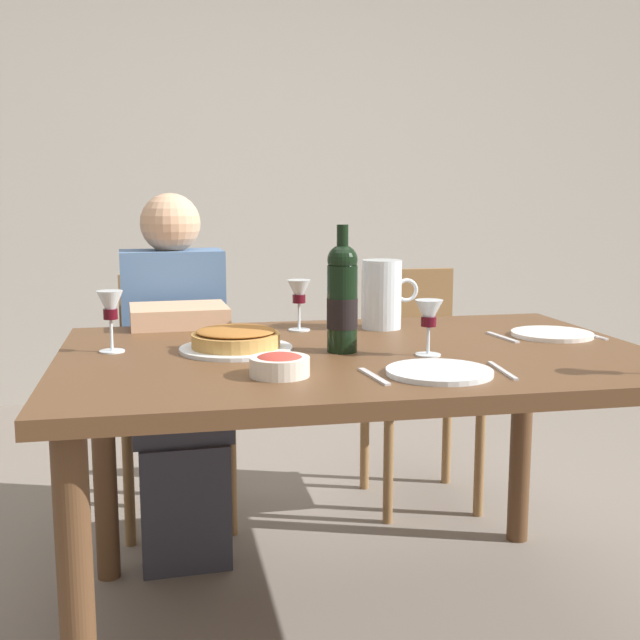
{
  "coord_description": "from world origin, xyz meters",
  "views": [
    {
      "loc": [
        -0.49,
        -1.93,
        1.16
      ],
      "look_at": [
        -0.09,
        0.03,
        0.84
      ],
      "focal_mm": 44.46,
      "sensor_mm": 36.0,
      "label": 1
    }
  ],
  "objects_px": {
    "wine_glass_spare": "(110,309)",
    "dining_table": "(357,386)",
    "salad_bowl": "(280,364)",
    "chair_right": "(414,369)",
    "chair_left": "(173,380)",
    "baked_tart": "(236,340)",
    "diner_left": "(177,360)",
    "wine_glass_right_diner": "(299,294)",
    "dinner_plate_left_setting": "(439,372)",
    "wine_bottle": "(342,298)",
    "wine_glass_centre": "(429,316)",
    "water_pitcher": "(382,298)",
    "dinner_plate_right_setting": "(552,334)"
  },
  "relations": [
    {
      "from": "wine_glass_right_diner",
      "to": "dinner_plate_right_setting",
      "type": "xyz_separation_m",
      "value": [
        0.68,
        -0.24,
        -0.1
      ]
    },
    {
      "from": "wine_bottle",
      "to": "wine_glass_centre",
      "type": "bearing_deg",
      "value": -24.48
    },
    {
      "from": "dining_table",
      "to": "wine_bottle",
      "type": "xyz_separation_m",
      "value": [
        -0.04,
        -0.01,
        0.23
      ]
    },
    {
      "from": "salad_bowl",
      "to": "dinner_plate_left_setting",
      "type": "bearing_deg",
      "value": -9.2
    },
    {
      "from": "chair_right",
      "to": "diner_left",
      "type": "bearing_deg",
      "value": 14.92
    },
    {
      "from": "wine_glass_spare",
      "to": "wine_glass_centre",
      "type": "bearing_deg",
      "value": -14.78
    },
    {
      "from": "baked_tart",
      "to": "dinner_plate_right_setting",
      "type": "height_order",
      "value": "baked_tart"
    },
    {
      "from": "wine_bottle",
      "to": "salad_bowl",
      "type": "bearing_deg",
      "value": -129.59
    },
    {
      "from": "dining_table",
      "to": "baked_tart",
      "type": "xyz_separation_m",
      "value": [
        -0.3,
        0.06,
        0.12
      ]
    },
    {
      "from": "wine_bottle",
      "to": "dinner_plate_right_setting",
      "type": "height_order",
      "value": "wine_bottle"
    },
    {
      "from": "salad_bowl",
      "to": "diner_left",
      "type": "xyz_separation_m",
      "value": [
        -0.21,
        0.9,
        -0.17
      ]
    },
    {
      "from": "dinner_plate_right_setting",
      "to": "chair_right",
      "type": "relative_size",
      "value": 0.26
    },
    {
      "from": "wine_bottle",
      "to": "wine_glass_right_diner",
      "type": "relative_size",
      "value": 2.15
    },
    {
      "from": "diner_left",
      "to": "wine_bottle",
      "type": "bearing_deg",
      "value": 118.46
    },
    {
      "from": "dining_table",
      "to": "chair_left",
      "type": "height_order",
      "value": "chair_left"
    },
    {
      "from": "wine_bottle",
      "to": "wine_glass_right_diner",
      "type": "xyz_separation_m",
      "value": [
        -0.05,
        0.33,
        -0.03
      ]
    },
    {
      "from": "dining_table",
      "to": "dinner_plate_right_setting",
      "type": "relative_size",
      "value": 6.63
    },
    {
      "from": "baked_tart",
      "to": "chair_right",
      "type": "relative_size",
      "value": 0.33
    },
    {
      "from": "salad_bowl",
      "to": "chair_right",
      "type": "bearing_deg",
      "value": 58.7
    },
    {
      "from": "wine_glass_spare",
      "to": "chair_left",
      "type": "relative_size",
      "value": 0.18
    },
    {
      "from": "dinner_plate_left_setting",
      "to": "chair_left",
      "type": "height_order",
      "value": "chair_left"
    },
    {
      "from": "baked_tart",
      "to": "dinner_plate_left_setting",
      "type": "relative_size",
      "value": 1.21
    },
    {
      "from": "wine_bottle",
      "to": "diner_left",
      "type": "relative_size",
      "value": 0.28
    },
    {
      "from": "diner_left",
      "to": "water_pitcher",
      "type": "bearing_deg",
      "value": 147.45
    },
    {
      "from": "salad_bowl",
      "to": "diner_left",
      "type": "height_order",
      "value": "diner_left"
    },
    {
      "from": "salad_bowl",
      "to": "dinner_plate_right_setting",
      "type": "bearing_deg",
      "value": 22.1
    },
    {
      "from": "wine_glass_right_diner",
      "to": "wine_glass_centre",
      "type": "distance_m",
      "value": 0.49
    },
    {
      "from": "chair_right",
      "to": "chair_left",
      "type": "bearing_deg",
      "value": 0.13
    },
    {
      "from": "wine_glass_spare",
      "to": "chair_right",
      "type": "height_order",
      "value": "wine_glass_spare"
    },
    {
      "from": "wine_glass_right_diner",
      "to": "wine_glass_spare",
      "type": "xyz_separation_m",
      "value": [
        -0.52,
        -0.22,
        0.0
      ]
    },
    {
      "from": "wine_glass_spare",
      "to": "chair_right",
      "type": "relative_size",
      "value": 0.18
    },
    {
      "from": "water_pitcher",
      "to": "wine_glass_right_diner",
      "type": "height_order",
      "value": "water_pitcher"
    },
    {
      "from": "wine_glass_spare",
      "to": "chair_right",
      "type": "bearing_deg",
      "value": 36.27
    },
    {
      "from": "baked_tart",
      "to": "wine_glass_right_diner",
      "type": "xyz_separation_m",
      "value": [
        0.21,
        0.27,
        0.08
      ]
    },
    {
      "from": "wine_glass_right_diner",
      "to": "chair_right",
      "type": "height_order",
      "value": "wine_glass_right_diner"
    },
    {
      "from": "salad_bowl",
      "to": "dinner_plate_right_setting",
      "type": "xyz_separation_m",
      "value": [
        0.83,
        0.34,
        -0.02
      ]
    },
    {
      "from": "chair_left",
      "to": "wine_glass_spare",
      "type": "bearing_deg",
      "value": 75.75
    },
    {
      "from": "wine_bottle",
      "to": "baked_tart",
      "type": "xyz_separation_m",
      "value": [
        -0.26,
        0.07,
        -0.11
      ]
    },
    {
      "from": "salad_bowl",
      "to": "wine_glass_spare",
      "type": "distance_m",
      "value": 0.52
    },
    {
      "from": "salad_bowl",
      "to": "wine_glass_centre",
      "type": "distance_m",
      "value": 0.43
    },
    {
      "from": "chair_right",
      "to": "dining_table",
      "type": "bearing_deg",
      "value": 63.63
    },
    {
      "from": "wine_glass_spare",
      "to": "dining_table",
      "type": "bearing_deg",
      "value": -9.77
    },
    {
      "from": "dinner_plate_right_setting",
      "to": "chair_left",
      "type": "height_order",
      "value": "chair_left"
    },
    {
      "from": "wine_glass_centre",
      "to": "wine_glass_spare",
      "type": "height_order",
      "value": "wine_glass_spare"
    },
    {
      "from": "dinner_plate_right_setting",
      "to": "diner_left",
      "type": "height_order",
      "value": "diner_left"
    },
    {
      "from": "wine_glass_right_diner",
      "to": "diner_left",
      "type": "distance_m",
      "value": 0.54
    },
    {
      "from": "dinner_plate_left_setting",
      "to": "dinner_plate_right_setting",
      "type": "xyz_separation_m",
      "value": [
        0.48,
        0.39,
        0.0
      ]
    },
    {
      "from": "wine_glass_centre",
      "to": "chair_right",
      "type": "bearing_deg",
      "value": 73.35
    },
    {
      "from": "wine_glass_centre",
      "to": "diner_left",
      "type": "relative_size",
      "value": 0.12
    },
    {
      "from": "wine_glass_centre",
      "to": "chair_left",
      "type": "distance_m",
      "value": 1.22
    }
  ]
}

